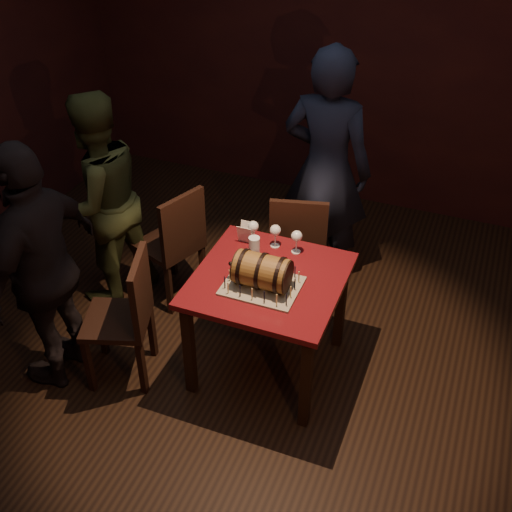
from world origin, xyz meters
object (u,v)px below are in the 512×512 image
wine_glass_mid (275,231)px  pub_table (269,292)px  chair_back (298,243)px  barrel_cake (262,271)px  chair_left_front (128,312)px  chair_left_rear (175,241)px  wine_glass_right (297,237)px  pint_of_ale (254,248)px  person_left_front (44,269)px  person_left_rear (99,200)px  wine_glass_left (253,227)px  person_back (326,169)px

wine_glass_mid → pub_table: bearing=-76.3°
wine_glass_mid → chair_back: bearing=85.0°
barrel_cake → chair_left_front: bearing=-160.2°
barrel_cake → chair_left_rear: (-0.88, 0.53, -0.34)m
wine_glass_right → chair_back: size_ratio=0.17×
pub_table → pint_of_ale: pint_of_ale is taller
pint_of_ale → person_left_front: size_ratio=0.09×
barrel_cake → wine_glass_mid: bearing=99.7°
wine_glass_mid → wine_glass_right: bearing=-5.0°
wine_glass_right → person_left_front: 1.56m
barrel_cake → person_left_rear: person_left_rear is taller
wine_glass_mid → person_left_rear: person_left_rear is taller
chair_left_rear → wine_glass_right: bearing=-7.0°
pint_of_ale → chair_left_front: size_ratio=0.16×
pint_of_ale → wine_glass_mid: bearing=63.9°
pub_table → chair_back: 0.74m
chair_back → person_left_rear: (-1.37, -0.40, 0.28)m
wine_glass_right → person_left_front: person_left_front is taller
chair_left_rear → wine_glass_left: bearing=-10.0°
pint_of_ale → chair_left_front: 0.89m
person_left_front → chair_back: bearing=134.9°
pub_table → wine_glass_right: size_ratio=5.59×
person_back → barrel_cake: bearing=92.6°
wine_glass_right → wine_glass_left: bearing=179.6°
barrel_cake → pub_table: bearing=85.7°
wine_glass_mid → pint_of_ale: bearing=-116.1°
chair_back → chair_left_rear: bearing=-160.6°
pub_table → wine_glass_mid: wine_glass_mid is taller
chair_left_rear → chair_left_front: 0.82m
pub_table → person_back: size_ratio=0.49×
wine_glass_right → pint_of_ale: (-0.23, -0.15, -0.05)m
wine_glass_left → chair_left_front: bearing=-129.0°
wine_glass_right → person_left_rear: (-1.49, 0.02, -0.07)m
pub_table → chair_back: chair_back is taller
chair_left_rear → person_left_front: size_ratio=0.56×
person_left_front → barrel_cake: bearing=107.7°
person_left_front → person_left_rear: bearing=-169.8°
barrel_cake → wine_glass_right: bearing=79.5°
barrel_cake → wine_glass_right: (0.08, 0.41, 0.00)m
chair_back → chair_left_front: 1.34m
chair_left_rear → wine_glass_mid: bearing=-7.4°
wine_glass_mid → chair_left_rear: chair_left_rear is taller
pint_of_ale → person_left_rear: (-1.26, 0.17, -0.02)m
barrel_cake → person_left_front: person_left_front is taller
person_left_rear → person_left_front: bearing=34.9°
chair_back → person_left_rear: person_left_rear is taller
chair_left_rear → person_back: person_back is taller
wine_glass_left → chair_left_rear: 0.75m
wine_glass_mid → chair_left_front: chair_left_front is taller
pub_table → pint_of_ale: size_ratio=6.00×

